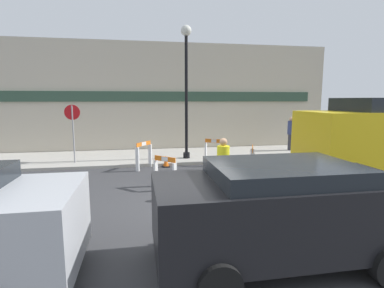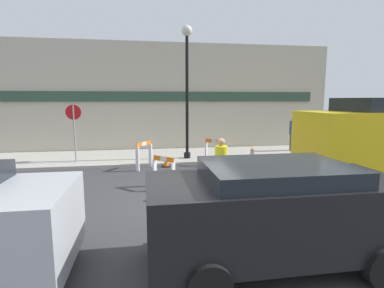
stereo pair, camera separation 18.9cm
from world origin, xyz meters
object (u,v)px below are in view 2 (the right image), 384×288
(stop_sign, at_px, (74,124))
(person_worker, at_px, (221,166))
(streetlamp_post, at_px, (187,75))
(person_pedestrian, at_px, (293,132))
(parked_car_1, at_px, (275,207))

(stop_sign, relative_size, person_worker, 1.42)
(streetlamp_post, bearing_deg, stop_sign, -178.09)
(person_pedestrian, distance_m, parked_car_1, 10.87)
(person_worker, height_order, person_pedestrian, person_pedestrian)
(streetlamp_post, xyz_separation_m, stop_sign, (-4.61, -0.15, -1.99))
(person_worker, relative_size, parked_car_1, 0.40)
(streetlamp_post, bearing_deg, person_pedestrian, 11.34)
(streetlamp_post, bearing_deg, parked_car_1, -88.68)
(stop_sign, xyz_separation_m, parked_car_1, (4.80, -8.25, -0.74))
(person_worker, distance_m, person_pedestrian, 8.15)
(person_pedestrian, bearing_deg, person_worker, 32.71)
(person_worker, bearing_deg, streetlamp_post, -3.19)
(person_pedestrian, relative_size, parked_car_1, 0.41)
(person_worker, distance_m, parked_car_1, 3.31)
(stop_sign, xyz_separation_m, person_pedestrian, (10.08, 1.25, -0.65))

